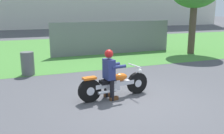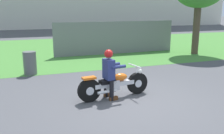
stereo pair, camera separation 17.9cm
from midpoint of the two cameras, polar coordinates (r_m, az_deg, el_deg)
name	(u,v)px [view 1 (the left image)]	position (r m, az deg, el deg)	size (l,w,h in m)	color
ground	(134,101)	(6.98, 4.18, -7.70)	(120.00, 120.00, 0.00)	#4C4C51
grass_verge	(65,49)	(16.03, -10.98, 3.99)	(60.00, 12.00, 0.01)	#478438
motorcycle_lead	(115,84)	(7.11, -0.08, -3.94)	(2.17, 0.66, 0.88)	black
rider_lead	(109,70)	(6.92, -1.32, -0.76)	(0.58, 0.50, 1.40)	black
trash_can	(28,64)	(10.07, -19.09, 0.74)	(0.49, 0.49, 0.89)	#595E5B
fence_segment	(113,38)	(14.11, -0.05, 6.69)	(7.00, 0.06, 1.80)	slate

